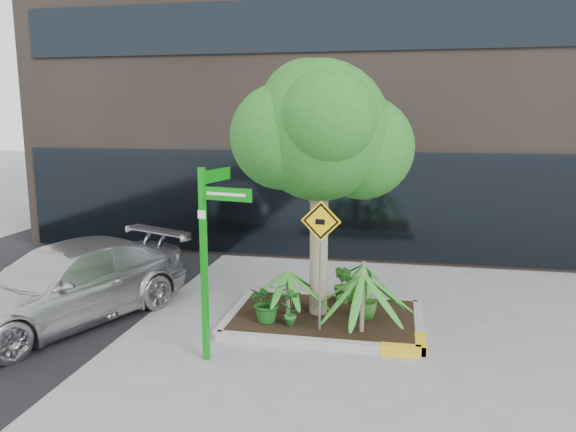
% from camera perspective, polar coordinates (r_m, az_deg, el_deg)
% --- Properties ---
extents(ground, '(80.00, 80.00, 0.00)m').
position_cam_1_polar(ground, '(9.71, 2.31, -11.33)').
color(ground, gray).
rests_on(ground, ground).
extents(planter, '(3.35, 2.36, 0.15)m').
position_cam_1_polar(planter, '(9.89, 3.91, -10.29)').
color(planter, '#9E9E99').
rests_on(planter, ground).
extents(tree, '(3.02, 2.68, 4.53)m').
position_cam_1_polar(tree, '(9.42, 3.27, 8.63)').
color(tree, tan).
rests_on(tree, ground).
extents(palm_front, '(1.16, 1.16, 1.28)m').
position_cam_1_polar(palm_front, '(8.94, 7.64, -5.81)').
color(palm_front, tan).
rests_on(palm_front, ground).
extents(palm_left, '(0.95, 0.95, 1.06)m').
position_cam_1_polar(palm_left, '(9.63, -0.02, -5.59)').
color(palm_left, tan).
rests_on(palm_left, ground).
extents(palm_back, '(0.84, 0.84, 0.94)m').
position_cam_1_polar(palm_back, '(10.47, 7.70, -4.88)').
color(palm_back, tan).
rests_on(palm_back, ground).
extents(parked_car, '(3.56, 5.02, 1.35)m').
position_cam_1_polar(parked_car, '(10.48, -21.76, -6.53)').
color(parked_car, silver).
rests_on(parked_car, ground).
extents(shrub_a, '(0.86, 0.86, 0.69)m').
position_cam_1_polar(shrub_a, '(9.47, -2.07, -8.69)').
color(shrub_a, '#175318').
rests_on(shrub_a, planter).
extents(shrub_b, '(0.56, 0.56, 0.73)m').
position_cam_1_polar(shrub_b, '(9.69, 7.93, -8.20)').
color(shrub_b, '#28621D').
rests_on(shrub_b, planter).
extents(shrub_c, '(0.44, 0.44, 0.67)m').
position_cam_1_polar(shrub_c, '(9.28, 0.31, -9.17)').
color(shrub_c, '#206924').
rests_on(shrub_c, planter).
extents(shrub_d, '(0.57, 0.57, 0.73)m').
position_cam_1_polar(shrub_d, '(10.38, 5.68, -6.91)').
color(shrub_d, '#2B681E').
rests_on(shrub_d, planter).
extents(street_sign_post, '(0.83, 0.95, 2.85)m').
position_cam_1_polar(street_sign_post, '(8.12, -8.04, -2.73)').
color(street_sign_post, '#0C8B12').
rests_on(street_sign_post, ground).
extents(cattle_sign, '(0.65, 0.12, 2.11)m').
position_cam_1_polar(cattle_sign, '(8.84, 3.35, -2.80)').
color(cattle_sign, slate).
rests_on(cattle_sign, ground).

